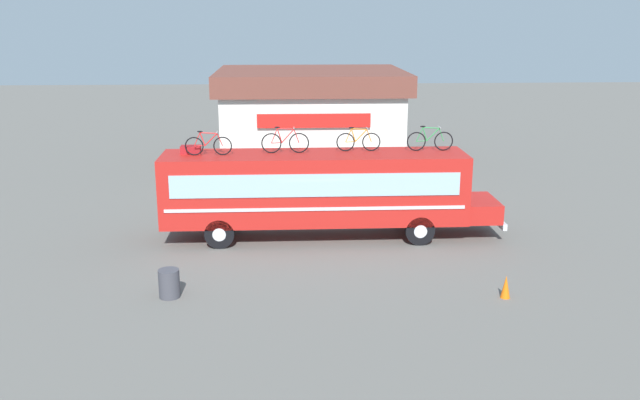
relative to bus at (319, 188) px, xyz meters
The scene contains 10 objects.
ground_plane 1.90m from the bus, behind, with size 120.00×120.00×0.00m, color #605E59.
bus is the anchor object (origin of this frame).
luggage_bag_1 4.93m from the bus, behind, with size 0.72×0.47×0.28m, color maroon.
rooftop_bicycle_1 4.36m from the bus, behind, with size 1.69×0.44×0.89m.
rooftop_bicycle_2 2.13m from the bus, behind, with size 1.75×0.44×0.98m.
rooftop_bicycle_3 2.28m from the bus, 15.40° to the left, with size 1.65×0.44×0.91m.
rooftop_bicycle_4 4.49m from the bus, ahead, with size 1.74×0.44×0.94m.
roadside_building 14.44m from the bus, 89.05° to the left, with size 10.43×8.82×5.12m.
trash_bin 7.40m from the bus, 130.73° to the right, with size 0.62×0.62×0.86m, color #3F3F47.
traffic_cone 8.14m from the bus, 49.41° to the right, with size 0.29×0.29×0.69m, color orange.
Camera 1 is at (-1.08, -24.81, 8.11)m, focal length 38.84 mm.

